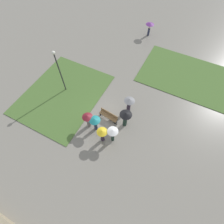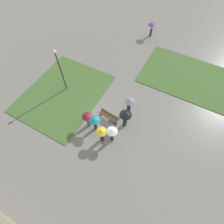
{
  "view_description": "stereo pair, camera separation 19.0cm",
  "coord_description": "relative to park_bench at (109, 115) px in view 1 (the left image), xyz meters",
  "views": [
    {
      "loc": [
        4.5,
        -7.25,
        14.6
      ],
      "look_at": [
        0.53,
        0.43,
        1.11
      ],
      "focal_mm": 28.0,
      "sensor_mm": 36.0,
      "label": 1
    },
    {
      "loc": [
        4.67,
        -7.16,
        14.6
      ],
      "look_at": [
        0.53,
        0.43,
        1.11
      ],
      "focal_mm": 28.0,
      "sensor_mm": 36.0,
      "label": 2
    }
  ],
  "objects": [
    {
      "name": "crowd_person_grey",
      "position": [
        1.31,
        1.64,
        0.9
      ],
      "size": [
        1.01,
        1.01,
        1.94
      ],
      "rotation": [
        0.0,
        0.0,
        6.23
      ],
      "color": "#2D2333",
      "rests_on": "ground_plane"
    },
    {
      "name": "crowd_person_yellow",
      "position": [
        0.6,
        -2.26,
        0.83
      ],
      "size": [
        0.92,
        0.92,
        1.83
      ],
      "rotation": [
        0.0,
        0.0,
        3.87
      ],
      "color": "#2D2333",
      "rests_on": "ground_plane"
    },
    {
      "name": "lawn_patch_far",
      "position": [
        5.26,
        9.08,
        -0.44
      ],
      "size": [
        10.17,
        6.9,
        0.06
      ],
      "color": "#4C7033",
      "rests_on": "ground_plane"
    },
    {
      "name": "crowd_person_maroon",
      "position": [
        -1.25,
        -1.58,
        0.78
      ],
      "size": [
        0.95,
        0.95,
        1.79
      ],
      "rotation": [
        0.0,
        0.0,
        3.14
      ],
      "color": "slate",
      "rests_on": "ground_plane"
    },
    {
      "name": "crowd_person_white",
      "position": [
        1.37,
        -1.84,
        0.88
      ],
      "size": [
        0.95,
        0.95,
        1.87
      ],
      "rotation": [
        0.0,
        0.0,
        0.42
      ],
      "color": "#1E3328",
      "rests_on": "ground_plane"
    },
    {
      "name": "ground_plane",
      "position": [
        -0.24,
        -0.31,
        -0.47
      ],
      "size": [
        90.0,
        90.0,
        0.0
      ],
      "primitive_type": "plane",
      "color": "gray"
    },
    {
      "name": "park_bench",
      "position": [
        0.0,
        0.0,
        0.0
      ],
      "size": [
        1.93,
        0.64,
        0.9
      ],
      "rotation": [
        0.0,
        0.0,
        -0.12
      ],
      "color": "brown",
      "rests_on": "ground_plane"
    },
    {
      "name": "lawn_patch_near",
      "position": [
        -5.7,
        0.37,
        -0.44
      ],
      "size": [
        7.53,
        9.45,
        0.06
      ],
      "color": "#4C7033",
      "rests_on": "ground_plane"
    },
    {
      "name": "lone_walker_far_path",
      "position": [
        -1.41,
        14.28,
        0.91
      ],
      "size": [
        1.1,
        1.1,
        1.79
      ],
      "rotation": [
        0.0,
        0.0,
        2.03
      ],
      "color": "#282D47",
      "rests_on": "ground_plane"
    },
    {
      "name": "lamp_post",
      "position": [
        -5.8,
        1.03,
        2.69
      ],
      "size": [
        0.32,
        0.32,
        5.01
      ],
      "color": "#2D2D30",
      "rests_on": "ground_plane"
    },
    {
      "name": "crowd_person_black",
      "position": [
        1.67,
        0.06,
        0.99
      ],
      "size": [
        1.1,
        1.1,
        2.04
      ],
      "rotation": [
        0.0,
        0.0,
        4.09
      ],
      "color": "#1E3328",
      "rests_on": "ground_plane"
    },
    {
      "name": "crowd_person_teal",
      "position": [
        -0.51,
        -1.56,
        0.83
      ],
      "size": [
        0.99,
        0.99,
        1.76
      ],
      "rotation": [
        0.0,
        0.0,
        3.17
      ],
      "color": "#282D47",
      "rests_on": "ground_plane"
    }
  ]
}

